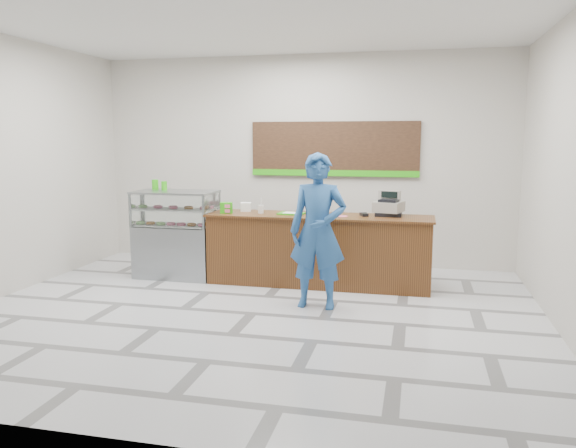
% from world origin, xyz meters
% --- Properties ---
extents(floor, '(7.00, 7.00, 0.00)m').
position_xyz_m(floor, '(0.00, 0.00, 0.00)').
color(floor, silver).
rests_on(floor, ground).
extents(back_wall, '(7.00, 0.00, 7.00)m').
position_xyz_m(back_wall, '(0.00, 3.00, 1.75)').
color(back_wall, beige).
rests_on(back_wall, floor).
extents(ceiling, '(7.00, 7.00, 0.00)m').
position_xyz_m(ceiling, '(0.00, 0.00, 3.50)').
color(ceiling, silver).
rests_on(ceiling, back_wall).
extents(sales_counter, '(3.26, 0.76, 1.03)m').
position_xyz_m(sales_counter, '(0.55, 1.55, 0.52)').
color(sales_counter, '#5D3315').
rests_on(sales_counter, floor).
extents(display_case, '(1.22, 0.72, 1.33)m').
position_xyz_m(display_case, '(-1.67, 1.55, 0.68)').
color(display_case, gray).
rests_on(display_case, floor).
extents(menu_board, '(2.80, 0.06, 0.90)m').
position_xyz_m(menu_board, '(0.55, 2.96, 1.93)').
color(menu_board, black).
rests_on(menu_board, back_wall).
extents(cash_register, '(0.46, 0.47, 0.35)m').
position_xyz_m(cash_register, '(1.53, 1.73, 1.16)').
color(cash_register, black).
rests_on(cash_register, sales_counter).
extents(card_terminal, '(0.14, 0.19, 0.04)m').
position_xyz_m(card_terminal, '(1.20, 1.59, 1.05)').
color(card_terminal, black).
rests_on(card_terminal, sales_counter).
extents(serving_tray, '(0.39, 0.30, 0.02)m').
position_xyz_m(serving_tray, '(0.14, 1.56, 1.04)').
color(serving_tray, '#2EB112').
rests_on(serving_tray, sales_counter).
extents(napkin_box, '(0.19, 0.19, 0.13)m').
position_xyz_m(napkin_box, '(-0.60, 1.72, 1.10)').
color(napkin_box, white).
rests_on(napkin_box, sales_counter).
extents(straw_cup, '(0.08, 0.08, 0.12)m').
position_xyz_m(straw_cup, '(-0.31, 1.53, 1.09)').
color(straw_cup, silver).
rests_on(straw_cup, sales_counter).
extents(promo_box, '(0.20, 0.16, 0.16)m').
position_xyz_m(promo_box, '(-0.82, 1.45, 1.11)').
color(promo_box, '#2EB711').
rests_on(promo_box, sales_counter).
extents(donut_decal, '(0.17, 0.17, 0.00)m').
position_xyz_m(donut_decal, '(0.89, 1.49, 1.03)').
color(donut_decal, '#E7648A').
rests_on(donut_decal, sales_counter).
extents(green_cup_left, '(0.10, 0.10, 0.16)m').
position_xyz_m(green_cup_left, '(-2.08, 1.72, 1.41)').
color(green_cup_left, '#2EB711').
rests_on(green_cup_left, display_case).
extents(green_cup_right, '(0.09, 0.09, 0.14)m').
position_xyz_m(green_cup_right, '(-1.90, 1.65, 1.40)').
color(green_cup_right, '#2EB711').
rests_on(green_cup_right, display_case).
extents(customer, '(0.71, 0.47, 1.95)m').
position_xyz_m(customer, '(0.73, 0.47, 0.98)').
color(customer, '#245492').
rests_on(customer, floor).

